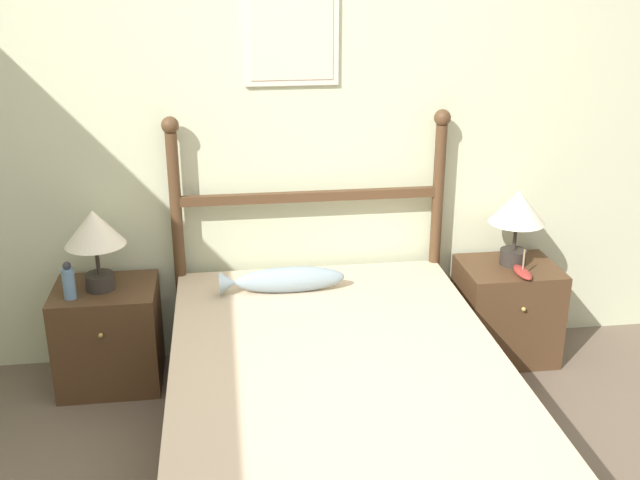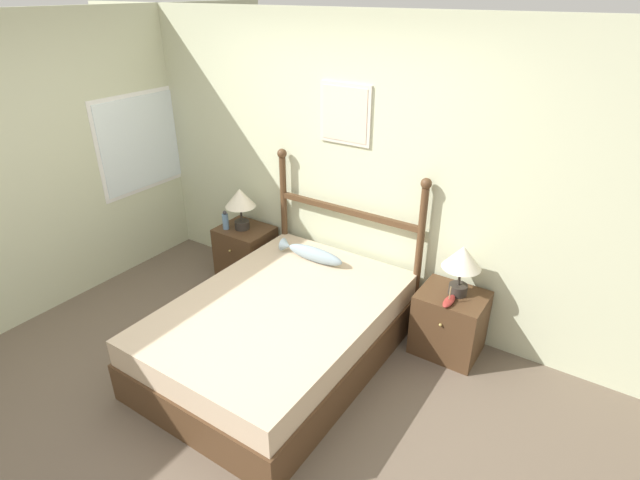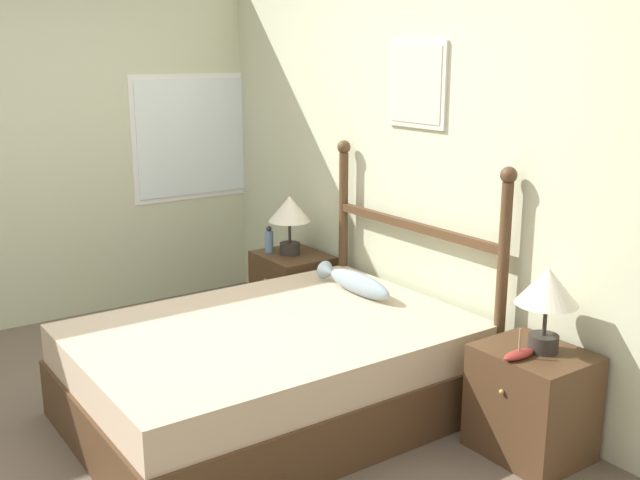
% 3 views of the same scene
% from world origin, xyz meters
% --- Properties ---
extents(ground_plane, '(16.00, 16.00, 0.00)m').
position_xyz_m(ground_plane, '(0.00, 0.00, 0.00)').
color(ground_plane, brown).
extents(wall_back, '(6.40, 0.08, 2.55)m').
position_xyz_m(wall_back, '(0.00, 1.73, 1.28)').
color(wall_back, beige).
rests_on(wall_back, ground_plane).
extents(wall_left, '(0.08, 6.40, 2.55)m').
position_xyz_m(wall_left, '(-2.13, 0.02, 1.28)').
color(wall_left, beige).
rests_on(wall_left, ground_plane).
extents(bed, '(1.46, 2.07, 0.52)m').
position_xyz_m(bed, '(0.11, 0.62, 0.26)').
color(bed, '#4C331E').
rests_on(bed, ground_plane).
extents(headboard, '(1.49, 0.09, 1.38)m').
position_xyz_m(headboard, '(0.11, 1.62, 0.77)').
color(headboard, '#4C331E').
rests_on(headboard, ground_plane).
extents(nightstand_left, '(0.52, 0.46, 0.54)m').
position_xyz_m(nightstand_left, '(-0.97, 1.45, 0.27)').
color(nightstand_left, '#4C331E').
rests_on(nightstand_left, ground_plane).
extents(nightstand_right, '(0.52, 0.46, 0.54)m').
position_xyz_m(nightstand_right, '(1.19, 1.45, 0.27)').
color(nightstand_right, '#4C331E').
rests_on(nightstand_right, ground_plane).
extents(table_lamp_left, '(0.30, 0.30, 0.42)m').
position_xyz_m(table_lamp_left, '(-0.98, 1.44, 0.84)').
color(table_lamp_left, '#2D2823').
rests_on(table_lamp_left, nightstand_left).
extents(table_lamp_right, '(0.30, 0.30, 0.42)m').
position_xyz_m(table_lamp_right, '(1.21, 1.48, 0.84)').
color(table_lamp_right, '#2D2823').
rests_on(table_lamp_right, nightstand_right).
extents(bottle, '(0.06, 0.06, 0.19)m').
position_xyz_m(bottle, '(-1.11, 1.35, 0.63)').
color(bottle, '#668CB2').
rests_on(bottle, nightstand_left).
extents(model_boat, '(0.07, 0.19, 0.15)m').
position_xyz_m(model_boat, '(1.20, 1.32, 0.56)').
color(model_boat, maroon).
rests_on(model_boat, nightstand_right).
extents(fish_pillow, '(0.63, 0.12, 0.13)m').
position_xyz_m(fish_pillow, '(-0.07, 1.32, 0.59)').
color(fish_pillow, '#8499A3').
rests_on(fish_pillow, bed).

